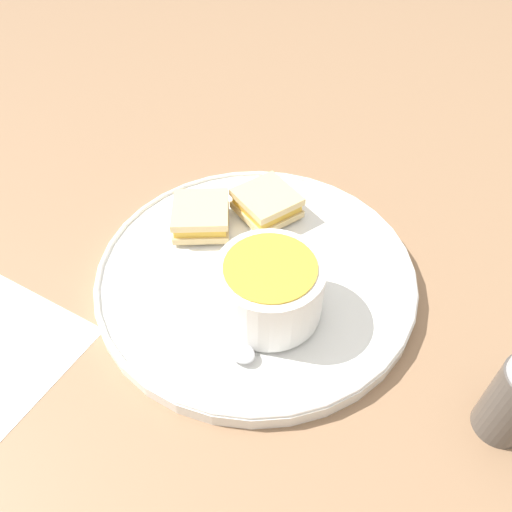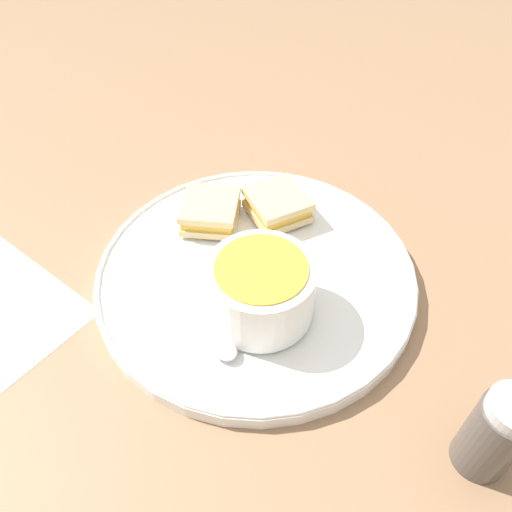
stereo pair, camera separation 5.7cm
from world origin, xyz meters
name	(u,v)px [view 1 (the left image)]	position (x,y,z in m)	size (l,w,h in m)	color
ground_plane	(256,279)	(0.00, 0.00, 0.00)	(2.40, 2.40, 0.00)	#8E6B4C
plate	(256,273)	(0.00, 0.00, 0.01)	(0.37, 0.37, 0.02)	white
soup_bowl	(270,288)	(0.05, -0.03, 0.06)	(0.11, 0.11, 0.07)	white
spoon	(232,346)	(0.06, -0.09, 0.03)	(0.12, 0.03, 0.01)	silver
sandwich_half_near	(267,203)	(-0.06, 0.08, 0.04)	(0.08, 0.08, 0.03)	#DBBC7F
sandwich_half_far	(200,217)	(-0.10, 0.00, 0.04)	(0.10, 0.10, 0.03)	#DBBC7F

